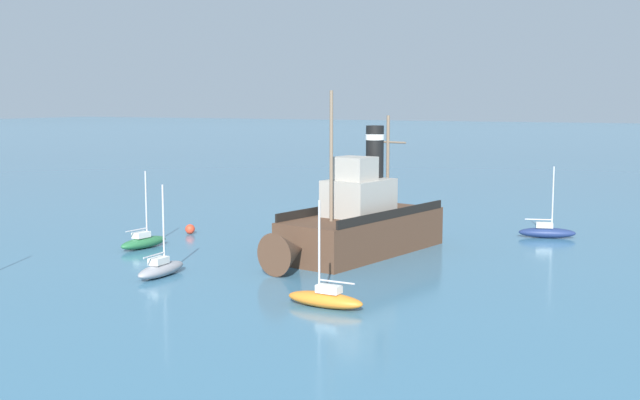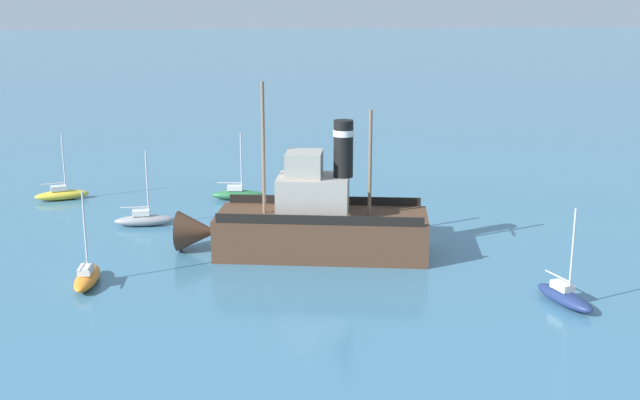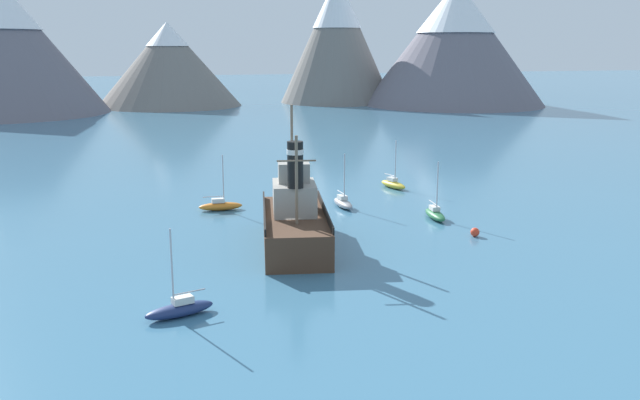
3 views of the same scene
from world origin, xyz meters
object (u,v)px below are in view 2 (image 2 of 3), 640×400
sailboat_orange (87,277)px  mooring_buoy (316,191)px  sailboat_grey (144,219)px  sailboat_green (238,194)px  sailboat_yellow (62,194)px  old_tugboat (311,223)px  sailboat_navy (564,296)px

sailboat_orange → mooring_buoy: sailboat_orange is taller
sailboat_grey → sailboat_green: (6.10, -6.12, 0.00)m
sailboat_yellow → sailboat_green: size_ratio=1.00×
sailboat_grey → old_tugboat: bearing=-124.6°
sailboat_navy → sailboat_grey: bearing=53.1°
sailboat_navy → sailboat_grey: 26.86m
mooring_buoy → sailboat_green: bearing=95.5°
sailboat_grey → sailboat_green: bearing=-45.1°
old_tugboat → sailboat_orange: old_tugboat is taller
sailboat_orange → sailboat_green: size_ratio=1.00×
sailboat_yellow → mooring_buoy: bearing=-92.7°
old_tugboat → sailboat_grey: old_tugboat is taller
sailboat_navy → sailboat_orange: bearing=77.0°
old_tugboat → sailboat_navy: bearing=-128.9°
sailboat_orange → old_tugboat: bearing=-72.8°
sailboat_yellow → sailboat_green: 12.82m
sailboat_green → old_tugboat: bearing=-162.9°
sailboat_navy → sailboat_grey: (16.13, 21.48, 0.00)m
sailboat_yellow → mooring_buoy: sailboat_yellow is taller
sailboat_orange → sailboat_yellow: same height
old_tugboat → sailboat_navy: old_tugboat is taller
old_tugboat → sailboat_navy: 14.63m
old_tugboat → sailboat_yellow: 22.21m
sailboat_navy → sailboat_yellow: same height
sailboat_yellow → sailboat_grey: 10.01m
mooring_buoy → sailboat_grey: bearing=119.2°
sailboat_navy → mooring_buoy: 24.71m
old_tugboat → sailboat_orange: size_ratio=3.02×
old_tugboat → mooring_buoy: 13.84m
sailboat_orange → sailboat_yellow: bearing=14.5°
sailboat_yellow → sailboat_grey: (-7.51, -6.62, 0.00)m
sailboat_yellow → sailboat_orange: bearing=-165.5°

